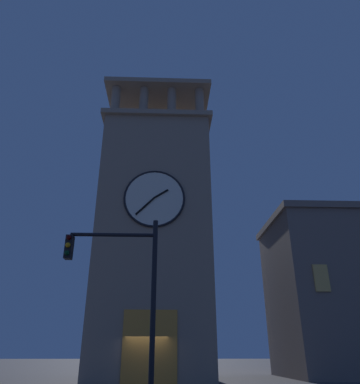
# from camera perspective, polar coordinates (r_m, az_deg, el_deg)

# --- Properties ---
(ground_plane) EXTENTS (200.00, 200.00, 0.00)m
(ground_plane) POSITION_cam_1_polar(r_m,az_deg,el_deg) (23.10, -5.48, -27.97)
(ground_plane) COLOR #424247
(clocktower) EXTENTS (8.48, 8.33, 25.00)m
(clocktower) POSITION_cam_1_polar(r_m,az_deg,el_deg) (27.85, -3.94, -7.17)
(clocktower) COLOR gray
(clocktower) RESTS_ON ground_plane
(traffic_signal_near) EXTENTS (2.90, 0.41, 5.59)m
(traffic_signal_near) POSITION_cam_1_polar(r_m,az_deg,el_deg) (11.52, -8.76, -13.65)
(traffic_signal_near) COLOR black
(traffic_signal_near) RESTS_ON ground_plane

